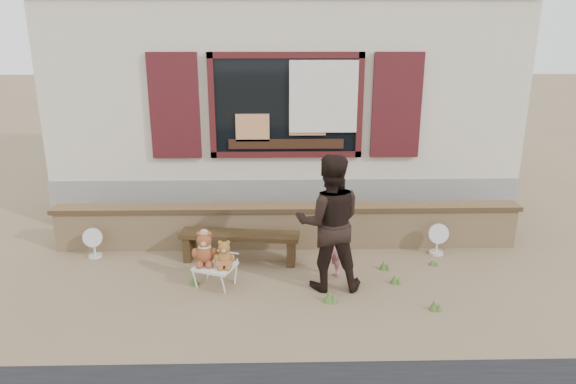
{
  "coord_description": "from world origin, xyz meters",
  "views": [
    {
      "loc": [
        -0.16,
        -6.4,
        3.11
      ],
      "look_at": [
        0.0,
        0.6,
        1.0
      ],
      "focal_mm": 32.0,
      "sensor_mm": 36.0,
      "label": 1
    }
  ],
  "objects_px": {
    "folding_chair": "(215,267)",
    "child": "(330,242)",
    "teddy_bear_left": "(205,247)",
    "bench": "(240,241)",
    "adult": "(329,223)",
    "teddy_bear_right": "(224,253)"
  },
  "relations": [
    {
      "from": "child",
      "to": "adult",
      "type": "height_order",
      "value": "adult"
    },
    {
      "from": "bench",
      "to": "folding_chair",
      "type": "distance_m",
      "value": 0.81
    },
    {
      "from": "bench",
      "to": "folding_chair",
      "type": "relative_size",
      "value": 2.91
    },
    {
      "from": "child",
      "to": "adult",
      "type": "bearing_deg",
      "value": 57.2
    },
    {
      "from": "folding_chair",
      "to": "adult",
      "type": "xyz_separation_m",
      "value": [
        1.46,
        -0.05,
        0.62
      ]
    },
    {
      "from": "teddy_bear_left",
      "to": "teddy_bear_right",
      "type": "bearing_deg",
      "value": 0.0
    },
    {
      "from": "bench",
      "to": "adult",
      "type": "xyz_separation_m",
      "value": [
        1.2,
        -0.81,
        0.56
      ]
    },
    {
      "from": "teddy_bear_left",
      "to": "adult",
      "type": "xyz_separation_m",
      "value": [
        1.59,
        -0.1,
        0.36
      ]
    },
    {
      "from": "folding_chair",
      "to": "teddy_bear_left",
      "type": "distance_m",
      "value": 0.29
    },
    {
      "from": "folding_chair",
      "to": "child",
      "type": "distance_m",
      "value": 1.55
    },
    {
      "from": "adult",
      "to": "teddy_bear_left",
      "type": "bearing_deg",
      "value": -2.73
    },
    {
      "from": "folding_chair",
      "to": "teddy_bear_right",
      "type": "xyz_separation_m",
      "value": [
        0.13,
        -0.05,
        0.21
      ]
    },
    {
      "from": "folding_chair",
      "to": "child",
      "type": "bearing_deg",
      "value": 29.16
    },
    {
      "from": "bench",
      "to": "adult",
      "type": "bearing_deg",
      "value": -27.03
    },
    {
      "from": "adult",
      "to": "bench",
      "type": "bearing_deg",
      "value": -33.39
    },
    {
      "from": "teddy_bear_left",
      "to": "teddy_bear_right",
      "type": "relative_size",
      "value": 1.24
    },
    {
      "from": "bench",
      "to": "child",
      "type": "bearing_deg",
      "value": -16.82
    },
    {
      "from": "teddy_bear_left",
      "to": "child",
      "type": "bearing_deg",
      "value": 26.79
    },
    {
      "from": "child",
      "to": "teddy_bear_right",
      "type": "bearing_deg",
      "value": -11.33
    },
    {
      "from": "teddy_bear_left",
      "to": "child",
      "type": "height_order",
      "value": "child"
    },
    {
      "from": "teddy_bear_left",
      "to": "teddy_bear_right",
      "type": "xyz_separation_m",
      "value": [
        0.26,
        -0.1,
        -0.04
      ]
    },
    {
      "from": "teddy_bear_right",
      "to": "adult",
      "type": "xyz_separation_m",
      "value": [
        1.33,
        0.0,
        0.4
      ]
    }
  ]
}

